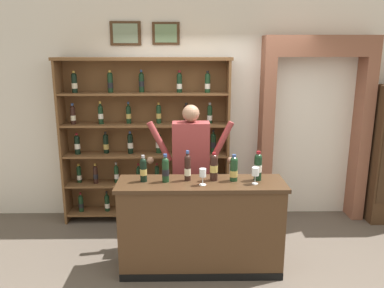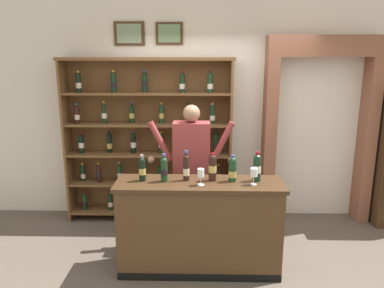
{
  "view_description": "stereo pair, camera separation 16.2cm",
  "coord_description": "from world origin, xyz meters",
  "views": [
    {
      "loc": [
        -0.32,
        -3.61,
        2.26
      ],
      "look_at": [
        -0.26,
        0.39,
        1.29
      ],
      "focal_mm": 35.06,
      "sensor_mm": 36.0,
      "label": 1
    },
    {
      "loc": [
        -0.16,
        -3.61,
        2.26
      ],
      "look_at": [
        -0.26,
        0.39,
        1.29
      ],
      "focal_mm": 35.06,
      "sensor_mm": 36.0,
      "label": 2
    }
  ],
  "objects": [
    {
      "name": "tasting_bottle_chianti",
      "position": [
        -0.76,
        0.03,
        1.11
      ],
      "size": [
        0.07,
        0.07,
        0.28
      ],
      "color": "black",
      "rests_on": "tasting_counter"
    },
    {
      "name": "tasting_bottle_vin_santo",
      "position": [
        0.16,
        0.03,
        1.11
      ],
      "size": [
        0.08,
        0.08,
        0.28
      ],
      "color": "#19381E",
      "rests_on": "tasting_counter"
    },
    {
      "name": "wine_glass_left",
      "position": [
        0.37,
        -0.06,
        1.1
      ],
      "size": [
        0.07,
        0.07,
        0.17
      ],
      "color": "silver",
      "rests_on": "tasting_counter"
    },
    {
      "name": "archway_doorway",
      "position": [
        1.4,
        1.42,
        1.4
      ],
      "size": [
        1.46,
        0.45,
        2.48
      ],
      "color": "brown",
      "rests_on": "ground"
    },
    {
      "name": "tasting_bottle_prosecco",
      "position": [
        -0.04,
        0.05,
        1.13
      ],
      "size": [
        0.08,
        0.08,
        0.29
      ],
      "color": "black",
      "rests_on": "tasting_counter"
    },
    {
      "name": "tasting_counter",
      "position": [
        -0.17,
        -0.0,
        0.49
      ],
      "size": [
        1.72,
        0.5,
        0.98
      ],
      "color": "#4C331E",
      "rests_on": "ground"
    },
    {
      "name": "tasting_bottle_grappa",
      "position": [
        -0.31,
        0.05,
        1.12
      ],
      "size": [
        0.07,
        0.07,
        0.32
      ],
      "color": "black",
      "rests_on": "tasting_counter"
    },
    {
      "name": "shopkeeper",
      "position": [
        -0.27,
        0.57,
        1.05
      ],
      "size": [
        1.01,
        0.22,
        1.69
      ],
      "color": "#2D3347",
      "rests_on": "ground"
    },
    {
      "name": "tasting_bottle_rosso",
      "position": [
        -0.53,
        0.01,
        1.12
      ],
      "size": [
        0.07,
        0.07,
        0.29
      ],
      "color": "#19381E",
      "rests_on": "tasting_counter"
    },
    {
      "name": "wine_glass_spare",
      "position": [
        -0.16,
        -0.09,
        1.1
      ],
      "size": [
        0.07,
        0.07,
        0.17
      ],
      "color": "silver",
      "rests_on": "tasting_counter"
    },
    {
      "name": "back_wall",
      "position": [
        -0.0,
        1.54,
        1.73
      ],
      "size": [
        12.0,
        0.19,
        3.46
      ],
      "color": "silver",
      "rests_on": "ground"
    },
    {
      "name": "wine_shelf",
      "position": [
        -0.87,
        1.3,
        1.16
      ],
      "size": [
        2.25,
        0.35,
        2.21
      ],
      "color": "brown",
      "rests_on": "ground"
    },
    {
      "name": "ground_plane",
      "position": [
        0.0,
        0.0,
        -0.01
      ],
      "size": [
        14.0,
        14.0,
        0.02
      ],
      "primitive_type": "cube",
      "color": "brown"
    },
    {
      "name": "tasting_bottle_super_tuscan",
      "position": [
        0.41,
        0.05,
        1.13
      ],
      "size": [
        0.08,
        0.08,
        0.31
      ],
      "color": "black",
      "rests_on": "tasting_counter"
    }
  ]
}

